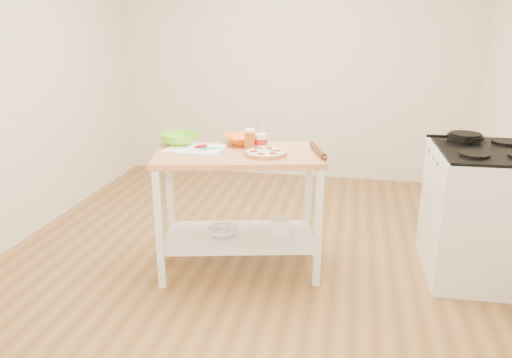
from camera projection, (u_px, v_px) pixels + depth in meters
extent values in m
cube|color=olive|center=(254.00, 260.00, 3.91)|extent=(4.00, 4.50, 0.02)
cube|color=#F1E8CB|center=(294.00, 60.00, 5.61)|extent=(4.00, 0.02, 2.70)
cube|color=#F1E8CB|center=(94.00, 187.00, 1.39)|extent=(4.00, 0.02, 2.70)
cube|color=#F1E8CB|center=(1.00, 79.00, 3.87)|extent=(0.02, 4.50, 2.70)
cube|color=tan|center=(239.00, 155.00, 3.51)|extent=(1.28, 0.88, 0.04)
cube|color=white|center=(239.00, 237.00, 3.71)|extent=(1.19, 0.80, 0.02)
cube|color=white|center=(159.00, 230.00, 3.38)|extent=(0.06, 0.06, 0.86)
cube|color=white|center=(170.00, 202.00, 3.90)|extent=(0.06, 0.06, 0.86)
cube|color=white|center=(318.00, 228.00, 3.40)|extent=(0.06, 0.06, 0.86)
cube|color=white|center=(308.00, 201.00, 3.92)|extent=(0.06, 0.06, 0.86)
cube|color=white|center=(481.00, 215.00, 3.56)|extent=(0.74, 0.85, 0.92)
cube|color=black|center=(491.00, 151.00, 3.42)|extent=(0.69, 0.81, 0.02)
cylinder|color=black|center=(465.00, 137.00, 3.63)|extent=(0.25, 0.25, 0.03)
cube|color=black|center=(438.00, 136.00, 3.65)|extent=(0.16, 0.04, 0.02)
cylinder|color=tan|center=(266.00, 154.00, 3.43)|extent=(0.29, 0.29, 0.02)
cylinder|color=tan|center=(266.00, 152.00, 3.43)|extent=(0.29, 0.29, 0.01)
cylinder|color=white|center=(266.00, 152.00, 3.43)|extent=(0.26, 0.26, 0.01)
cylinder|color=#A7100D|center=(278.00, 151.00, 3.44)|extent=(0.06, 0.06, 0.01)
cylinder|color=#A7100D|center=(270.00, 148.00, 3.50)|extent=(0.06, 0.06, 0.01)
cylinder|color=#A7100D|center=(258.00, 149.00, 3.49)|extent=(0.06, 0.06, 0.01)
cylinder|color=#A7100D|center=(254.00, 151.00, 3.42)|extent=(0.06, 0.06, 0.01)
cylinder|color=#A7100D|center=(261.00, 154.00, 3.35)|extent=(0.06, 0.06, 0.01)
cylinder|color=#A7100D|center=(273.00, 153.00, 3.36)|extent=(0.06, 0.06, 0.01)
sphere|color=white|center=(274.00, 150.00, 3.46)|extent=(0.03, 0.03, 0.03)
sphere|color=white|center=(263.00, 148.00, 3.50)|extent=(0.03, 0.03, 0.03)
sphere|color=white|center=(258.00, 151.00, 3.43)|extent=(0.03, 0.03, 0.03)
sphere|color=white|center=(262.00, 153.00, 3.37)|extent=(0.03, 0.03, 0.03)
plane|color=#144F18|center=(272.00, 151.00, 3.42)|extent=(0.03, 0.03, 0.00)
plane|color=#144F18|center=(270.00, 149.00, 3.47)|extent=(0.03, 0.03, 0.00)
plane|color=#144F18|center=(262.00, 149.00, 3.48)|extent=(0.03, 0.03, 0.00)
plane|color=#144F18|center=(259.00, 150.00, 3.43)|extent=(0.03, 0.03, 0.00)
cube|color=white|center=(195.00, 149.00, 3.57)|extent=(0.41, 0.31, 0.01)
cube|color=#F4EACC|center=(183.00, 143.00, 3.66)|extent=(0.02, 0.02, 0.02)
cube|color=#F4EACC|center=(188.00, 143.00, 3.65)|extent=(0.02, 0.02, 0.02)
cube|color=#F4EACC|center=(192.00, 144.00, 3.64)|extent=(0.02, 0.02, 0.02)
cube|color=#F4EACC|center=(185.00, 142.00, 3.69)|extent=(0.02, 0.02, 0.02)
cube|color=#F4EACC|center=(189.00, 142.00, 3.68)|extent=(0.02, 0.02, 0.02)
cube|color=#F4EACC|center=(194.00, 143.00, 3.68)|extent=(0.02, 0.02, 0.02)
cylinder|color=#A7100D|center=(199.00, 147.00, 3.59)|extent=(0.07, 0.07, 0.01)
cylinder|color=#A7100D|center=(201.00, 146.00, 3.58)|extent=(0.07, 0.07, 0.01)
cylinder|color=#A7100D|center=(203.00, 145.00, 3.58)|extent=(0.07, 0.07, 0.01)
cube|color=#42C6C1|center=(205.00, 149.00, 3.52)|extent=(0.07, 0.05, 0.01)
cylinder|color=#42C6C1|center=(215.00, 148.00, 3.55)|extent=(0.10, 0.04, 0.01)
cube|color=silver|center=(197.00, 141.00, 3.75)|extent=(0.17, 0.09, 0.00)
cube|color=black|center=(180.00, 142.00, 3.71)|extent=(0.10, 0.06, 0.01)
imported|color=orange|center=(243.00, 139.00, 3.73)|extent=(0.39, 0.39, 0.07)
imported|color=#77DA20|center=(179.00, 139.00, 3.70)|extent=(0.29, 0.29, 0.09)
cylinder|color=#AD5318|center=(250.00, 141.00, 3.53)|extent=(0.07, 0.07, 0.13)
cylinder|color=white|center=(250.00, 131.00, 3.51)|extent=(0.08, 0.08, 0.02)
cylinder|color=white|center=(261.00, 141.00, 3.59)|extent=(0.09, 0.09, 0.11)
cylinder|color=red|center=(261.00, 141.00, 3.59)|extent=(0.09, 0.09, 0.04)
cylinder|color=silver|center=(264.00, 130.00, 3.56)|extent=(0.01, 0.06, 0.11)
cylinder|color=#532713|center=(318.00, 150.00, 3.47)|extent=(0.15, 0.35, 0.04)
imported|color=silver|center=(222.00, 232.00, 3.69)|extent=(0.28, 0.28, 0.07)
cube|color=white|center=(280.00, 226.00, 3.70)|extent=(0.15, 0.15, 0.13)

